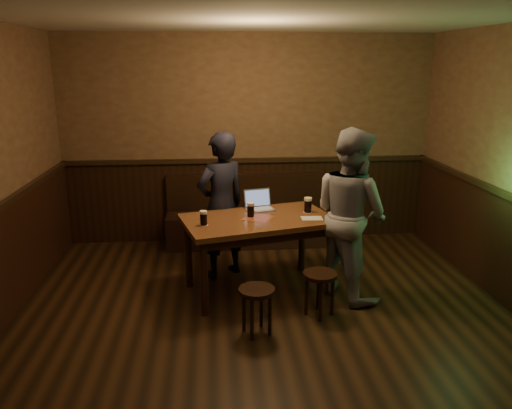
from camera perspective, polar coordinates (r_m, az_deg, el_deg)
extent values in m
cube|color=black|center=(4.49, 2.04, -16.70)|extent=(5.00, 6.00, 0.02)
cube|color=beige|center=(3.81, 2.48, 21.92)|extent=(5.00, 6.00, 0.02)
cube|color=brown|center=(6.86, -0.93, 7.38)|extent=(5.00, 0.02, 2.80)
cube|color=black|center=(7.01, -0.88, 0.45)|extent=(4.98, 0.04, 1.10)
cube|color=black|center=(6.85, -0.88, 5.07)|extent=(4.98, 0.06, 0.06)
cube|color=black|center=(6.84, -0.89, -2.78)|extent=(2.20, 0.50, 0.45)
cube|color=black|center=(6.90, -1.03, 1.49)|extent=(2.20, 0.10, 0.50)
cube|color=#5F2B1B|center=(5.28, 0.23, -1.83)|extent=(1.73, 1.25, 0.06)
cube|color=black|center=(5.31, 0.23, -2.69)|extent=(1.56, 1.09, 0.09)
cube|color=maroon|center=(5.27, 0.23, -1.52)|extent=(0.39, 0.39, 0.00)
cylinder|color=black|center=(4.93, -5.95, -8.44)|extent=(0.08, 0.08, 0.78)
cylinder|color=black|center=(5.57, -7.74, -5.58)|extent=(0.08, 0.08, 0.78)
cylinder|color=black|center=(5.39, 8.46, -6.35)|extent=(0.08, 0.08, 0.78)
cylinder|color=black|center=(5.98, 5.27, -3.98)|extent=(0.08, 0.08, 0.78)
cylinder|color=black|center=(4.57, 0.09, -9.80)|extent=(0.44, 0.44, 0.04)
cylinder|color=black|center=(4.63, 1.60, -12.42)|extent=(0.04, 0.04, 0.43)
cylinder|color=black|center=(4.77, 0.62, -11.50)|extent=(0.04, 0.04, 0.43)
cylinder|color=black|center=(4.71, -1.40, -11.92)|extent=(0.04, 0.04, 0.43)
cylinder|color=black|center=(4.56, -0.47, -12.88)|extent=(0.04, 0.04, 0.43)
cylinder|color=black|center=(4.92, 7.35, -7.95)|extent=(0.37, 0.37, 0.04)
cylinder|color=black|center=(5.03, 8.73, -10.20)|extent=(0.04, 0.04, 0.43)
cylinder|color=black|center=(5.13, 7.14, -9.59)|extent=(0.04, 0.04, 0.43)
cylinder|color=black|center=(5.00, 5.79, -10.22)|extent=(0.04, 0.04, 0.43)
cylinder|color=black|center=(4.90, 7.40, -10.86)|extent=(0.04, 0.04, 0.43)
cylinder|color=#AC2915|center=(5.07, -5.99, -2.35)|extent=(0.10, 0.10, 0.00)
cylinder|color=silver|center=(5.07, -5.99, -2.31)|extent=(0.08, 0.08, 0.00)
cylinder|color=black|center=(5.05, -6.01, -1.66)|extent=(0.07, 0.07, 0.12)
cylinder|color=beige|center=(5.03, -6.03, -0.87)|extent=(0.07, 0.07, 0.03)
cylinder|color=#AC2915|center=(5.30, -0.61, -1.43)|extent=(0.10, 0.10, 0.00)
cylinder|color=silver|center=(5.30, -0.61, -1.39)|extent=(0.09, 0.09, 0.00)
cylinder|color=black|center=(5.28, -0.61, -0.73)|extent=(0.08, 0.08, 0.12)
cylinder|color=beige|center=(5.26, -0.61, 0.07)|extent=(0.08, 0.08, 0.03)
cylinder|color=#AC2915|center=(5.50, 5.92, -0.89)|extent=(0.11, 0.11, 0.00)
cylinder|color=silver|center=(5.50, 5.92, -0.85)|extent=(0.09, 0.09, 0.00)
cylinder|color=black|center=(5.48, 5.94, -0.18)|extent=(0.08, 0.08, 0.13)
cylinder|color=beige|center=(5.46, 5.97, 0.65)|extent=(0.08, 0.08, 0.03)
cube|color=silver|center=(5.55, 0.48, -0.57)|extent=(0.35, 0.28, 0.01)
cube|color=#B2B2B7|center=(5.55, 0.48, -0.48)|extent=(0.31, 0.22, 0.00)
cube|color=silver|center=(5.62, 0.14, 0.79)|extent=(0.31, 0.13, 0.20)
cube|color=#516596|center=(5.61, 0.17, 0.76)|extent=(0.28, 0.11, 0.17)
cube|color=silver|center=(5.29, 6.39, -1.57)|extent=(0.23, 0.16, 0.00)
imported|color=black|center=(5.71, -4.00, -0.10)|extent=(0.74, 0.67, 1.69)
imported|color=gray|center=(5.28, 10.74, -1.06)|extent=(1.01, 1.09, 1.80)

